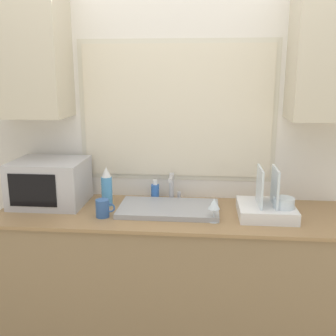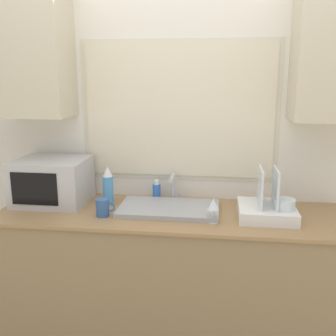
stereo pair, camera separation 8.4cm
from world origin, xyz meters
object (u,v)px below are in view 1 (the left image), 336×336
object	(u,v)px
dish_rack	(268,207)
spray_bottle	(107,187)
microwave	(50,182)
mug_near_sink	(103,208)
soap_bottle	(155,191)
wine_glass	(214,205)
faucet	(172,185)

from	to	relation	value
dish_rack	spray_bottle	size ratio (longest dim) A/B	1.31
microwave	dish_rack	distance (m)	1.36
microwave	spray_bottle	distance (m)	0.37
mug_near_sink	spray_bottle	bearing A→B (deg)	97.29
soap_bottle	wine_glass	bearing A→B (deg)	-44.10
microwave	dish_rack	bearing A→B (deg)	-4.60
faucet	microwave	bearing A→B (deg)	-171.34
wine_glass	dish_rack	bearing A→B (deg)	20.62
microwave	spray_bottle	bearing A→B (deg)	0.54
soap_bottle	faucet	bearing A→B (deg)	-10.62
microwave	mug_near_sink	world-z (taller)	microwave
faucet	mug_near_sink	world-z (taller)	faucet
spray_bottle	wine_glass	xyz separation A→B (m)	(0.67, -0.23, -0.02)
spray_bottle	soap_bottle	size ratio (longest dim) A/B	1.83
soap_bottle	wine_glass	world-z (taller)	wine_glass
dish_rack	wine_glass	distance (m)	0.34
faucet	soap_bottle	distance (m)	0.13
spray_bottle	mug_near_sink	distance (m)	0.22
spray_bottle	microwave	bearing A→B (deg)	-179.46
faucet	spray_bottle	distance (m)	0.42
microwave	soap_bottle	size ratio (longest dim) A/B	3.26
microwave	wine_glass	xyz separation A→B (m)	(1.04, -0.23, -0.04)
microwave	wine_glass	distance (m)	1.06
dish_rack	spray_bottle	world-z (taller)	dish_rack
soap_bottle	spray_bottle	bearing A→B (deg)	-154.92
faucet	soap_bottle	xyz separation A→B (m)	(-0.12, 0.02, -0.05)
dish_rack	soap_bottle	xyz separation A→B (m)	(-0.69, 0.25, -0.00)
faucet	soap_bottle	world-z (taller)	faucet
microwave	soap_bottle	xyz separation A→B (m)	(0.66, 0.14, -0.08)
soap_bottle	mug_near_sink	world-z (taller)	soap_bottle
dish_rack	soap_bottle	distance (m)	0.74
spray_bottle	mug_near_sink	size ratio (longest dim) A/B	2.19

